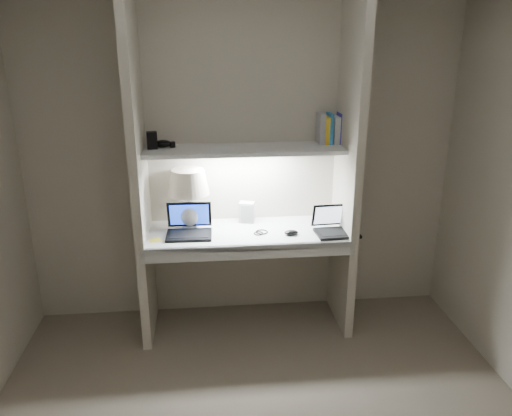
{
  "coord_description": "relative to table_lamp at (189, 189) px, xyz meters",
  "views": [
    {
      "loc": [
        -0.27,
        -2.13,
        2.11
      ],
      "look_at": [
        0.05,
        1.05,
        1.0
      ],
      "focal_mm": 35.0,
      "sensor_mm": 36.0,
      "label": 1
    }
  ],
  "objects": [
    {
      "name": "book_row",
      "position": [
        1.05,
        0.08,
        0.4
      ],
      "size": [
        0.21,
        0.15,
        0.22
      ],
      "color": "silver",
      "rests_on": "shelf"
    },
    {
      "name": "alcove_panel_left",
      "position": [
        -0.33,
        -0.11,
        0.18
      ],
      "size": [
        0.06,
        0.55,
        2.5
      ],
      "primitive_type": "cube",
      "color": "#BEB4A2",
      "rests_on": "floor"
    },
    {
      "name": "desk_apron",
      "position": [
        0.4,
        -0.37,
        -0.35
      ],
      "size": [
        1.46,
        0.03,
        0.1
      ],
      "primitive_type": "cube",
      "color": "silver",
      "rests_on": "desk"
    },
    {
      "name": "alcove_panel_right",
      "position": [
        1.13,
        -0.11,
        0.18
      ],
      "size": [
        0.06,
        0.55,
        2.5
      ],
      "primitive_type": "cube",
      "color": "#BEB4A2",
      "rests_on": "floor"
    },
    {
      "name": "sticky_note",
      "position": [
        -0.24,
        -0.22,
        -0.3
      ],
      "size": [
        0.1,
        0.1,
        0.0
      ],
      "primitive_type": "cube",
      "rotation": [
        0.0,
        0.0,
        0.35
      ],
      "color": "#FFF435",
      "rests_on": "desk"
    },
    {
      "name": "mouse",
      "position": [
        0.72,
        -0.22,
        -0.28
      ],
      "size": [
        0.1,
        0.07,
        0.04
      ],
      "primitive_type": "ellipsoid",
      "rotation": [
        0.0,
        0.0,
        0.04
      ],
      "color": "black",
      "rests_on": "desk"
    },
    {
      "name": "shelf_gadget",
      "position": [
        -0.17,
        0.04,
        0.33
      ],
      "size": [
        0.13,
        0.1,
        0.05
      ],
      "primitive_type": "ellipsoid",
      "rotation": [
        0.0,
        0.0,
        -0.09
      ],
      "color": "black",
      "rests_on": "shelf"
    },
    {
      "name": "strip_light",
      "position": [
        0.4,
        -0.01,
        0.26
      ],
      "size": [
        0.6,
        0.04,
        0.02
      ],
      "primitive_type": "cube",
      "color": "white",
      "rests_on": "shelf"
    },
    {
      "name": "back_wall",
      "position": [
        0.4,
        0.17,
        0.18
      ],
      "size": [
        3.2,
        0.01,
        2.5
      ],
      "primitive_type": "cube",
      "color": "#BEB4A2",
      "rests_on": "floor"
    },
    {
      "name": "laptop_main",
      "position": [
        -0.0,
        -0.12,
        -0.25
      ],
      "size": [
        0.32,
        0.28,
        0.22
      ],
      "rotation": [
        0.0,
        0.0,
        -0.02
      ],
      "color": "black",
      "rests_on": "desk"
    },
    {
      "name": "speaker",
      "position": [
        0.43,
        0.08,
        -0.22
      ],
      "size": [
        0.13,
        0.1,
        0.16
      ],
      "primitive_type": "cube",
      "rotation": [
        0.0,
        0.0,
        -0.24
      ],
      "color": "silver",
      "rests_on": "desk"
    },
    {
      "name": "table_lamp",
      "position": [
        0.0,
        0.0,
        0.0
      ],
      "size": [
        0.3,
        0.3,
        0.44
      ],
      "color": "white",
      "rests_on": "desk"
    },
    {
      "name": "shelf_box",
      "position": [
        -0.24,
        0.01,
        0.36
      ],
      "size": [
        0.08,
        0.06,
        0.12
      ],
      "primitive_type": "cube",
      "rotation": [
        0.0,
        0.0,
        0.15
      ],
      "color": "black",
      "rests_on": "shelf"
    },
    {
      "name": "desk",
      "position": [
        0.4,
        -0.11,
        -0.32
      ],
      "size": [
        1.4,
        0.55,
        0.04
      ],
      "primitive_type": "cube",
      "color": "white",
      "rests_on": "alcove_panel_left"
    },
    {
      "name": "shelf",
      "position": [
        0.4,
        -0.01,
        0.28
      ],
      "size": [
        1.4,
        0.36,
        0.03
      ],
      "primitive_type": "cube",
      "color": "silver",
      "rests_on": "back_wall"
    },
    {
      "name": "laptop_netbook",
      "position": [
        1.04,
        -0.19,
        -0.25
      ],
      "size": [
        0.31,
        0.28,
        0.19
      ],
      "rotation": [
        0.0,
        0.0,
        0.06
      ],
      "color": "black",
      "rests_on": "desk"
    },
    {
      "name": "cable_coil",
      "position": [
        0.51,
        -0.15,
        -0.29
      ],
      "size": [
        0.11,
        0.11,
        0.01
      ],
      "primitive_type": "torus",
      "rotation": [
        0.0,
        0.0,
        0.41
      ],
      "color": "black",
      "rests_on": "desk"
    }
  ]
}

